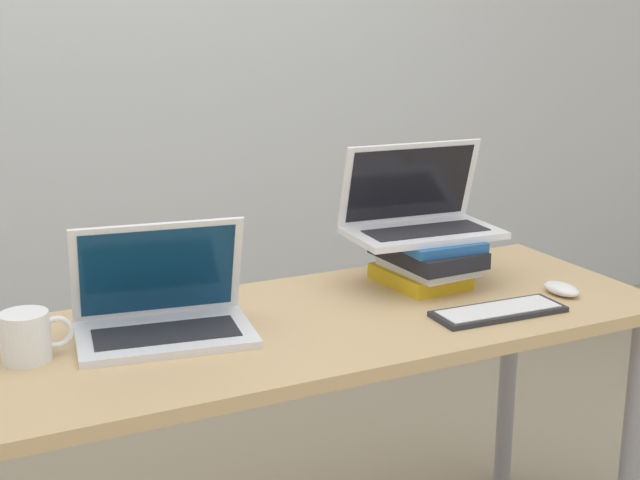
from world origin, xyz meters
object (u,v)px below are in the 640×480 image
book_stack (426,259)px  wireless_keyboard (499,311)px  laptop_left (163,312)px  laptop_on_books (419,216)px  mouse (561,289)px  mug (27,337)px

book_stack → wireless_keyboard: bearing=-84.2°
book_stack → wireless_keyboard: size_ratio=0.88×
book_stack → laptop_left: bearing=-176.0°
laptop_left → wireless_keyboard: laptop_left is taller
laptop_on_books → wireless_keyboard: laptop_on_books is taller
wireless_keyboard → mouse: (0.22, 0.05, 0.01)m
laptop_on_books → mouse: bearing=-44.3°
mouse → mug: 1.23m
wireless_keyboard → mouse: 0.23m
mug → laptop_left: bearing=4.6°
wireless_keyboard → mug: size_ratio=2.23×
laptop_left → wireless_keyboard: bearing=-16.8°
wireless_keyboard → mouse: size_ratio=2.98×
laptop_left → mug: size_ratio=2.82×
laptop_left → wireless_keyboard: (0.72, -0.22, -0.04)m
wireless_keyboard → mug: 1.02m
laptop_left → wireless_keyboard: size_ratio=1.26×
laptop_left → laptop_on_books: 0.70m
laptop_left → book_stack: size_ratio=1.43×
laptop_left → laptop_on_books: size_ratio=1.04×
laptop_on_books → mug: (-0.97, -0.10, -0.12)m
mouse → mug: size_ratio=0.75×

